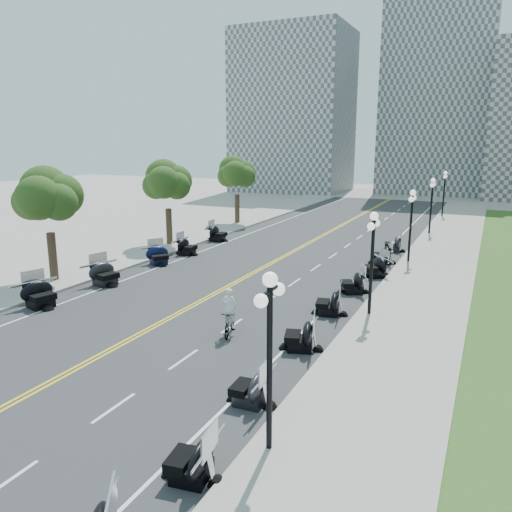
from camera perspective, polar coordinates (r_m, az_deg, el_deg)
The scene contains 50 objects.
ground at distance 24.76m, azimuth -9.37°, elevation -6.76°, with size 160.00×160.00×0.00m, color gray.
road at distance 33.08m, azimuth 0.48°, elevation -1.53°, with size 16.00×90.00×0.01m, color #333335.
centerline_yellow_a at distance 33.13m, azimuth 0.29°, elevation -1.49°, with size 0.12×90.00×0.00m, color yellow.
centerline_yellow_b at distance 33.03m, azimuth 0.66°, elevation -1.53°, with size 0.12×90.00×0.00m, color yellow.
edge_line_north at distance 31.03m, azimuth 11.27°, elevation -2.75°, with size 0.12×90.00×0.00m, color white.
edge_line_south at distance 36.15m, azimuth -8.77°, elevation -0.41°, with size 0.12×90.00×0.00m, color white.
lane_dash_3 at distance 14.95m, azimuth -26.80°, elevation -22.21°, with size 0.12×2.00×0.00m, color white.
lane_dash_4 at distance 17.20m, azimuth -15.92°, elevation -16.33°, with size 0.12×2.00×0.00m, color white.
lane_dash_5 at distance 20.01m, azimuth -8.27°, elevation -11.60°, with size 0.12×2.00×0.00m, color white.
lane_dash_6 at distance 23.17m, azimuth -2.77°, elevation -7.97°, with size 0.12×2.00×0.00m, color white.
lane_dash_7 at distance 26.56m, azimuth 1.30°, elevation -5.18°, with size 0.12×2.00×0.00m, color white.
lane_dash_8 at distance 30.10m, azimuth 4.41°, elevation -3.02°, with size 0.12×2.00×0.00m, color white.
lane_dash_9 at distance 33.74m, azimuth 6.85°, elevation -1.31°, with size 0.12×2.00×0.00m, color white.
lane_dash_10 at distance 37.46m, azimuth 8.80°, elevation 0.06°, with size 0.12×2.00×0.00m, color white.
lane_dash_11 at distance 41.23m, azimuth 10.40°, elevation 1.18°, with size 0.12×2.00×0.00m, color white.
lane_dash_12 at distance 45.03m, azimuth 11.73°, elevation 2.12°, with size 0.12×2.00×0.00m, color white.
lane_dash_13 at distance 48.87m, azimuth 12.86°, elevation 2.90°, with size 0.12×2.00×0.00m, color white.
lane_dash_14 at distance 52.74m, azimuth 13.82°, elevation 3.58°, with size 0.12×2.00×0.00m, color white.
lane_dash_15 at distance 56.62m, azimuth 14.65°, elevation 4.15°, with size 0.12×2.00×0.00m, color white.
lane_dash_16 at distance 60.52m, azimuth 15.38°, elevation 4.66°, with size 0.12×2.00×0.00m, color white.
lane_dash_17 at distance 64.43m, azimuth 16.01°, elevation 5.10°, with size 0.12×2.00×0.00m, color white.
lane_dash_18 at distance 68.35m, azimuth 16.58°, elevation 5.49°, with size 0.12×2.00×0.00m, color white.
lane_dash_19 at distance 72.28m, azimuth 17.09°, elevation 5.84°, with size 0.12×2.00×0.00m, color white.
sidewalk_north at distance 30.35m, azimuth 18.81°, elevation -3.44°, with size 5.00×90.00×0.15m, color #9E9991.
sidewalk_south at distance 38.54m, azimuth -13.84°, elevation 0.29°, with size 5.00×90.00×0.15m, color #9E9991.
distant_block_a at distance 87.08m, azimuth 4.27°, elevation 16.05°, with size 18.00×14.00×26.00m, color gray.
distant_block_b at distance 87.83m, azimuth 19.93°, elevation 16.62°, with size 16.00×12.00×30.00m, color gray.
street_lamp_1 at distance 13.35m, azimuth 1.55°, elevation -12.25°, with size 0.50×1.20×4.90m, color black, non-canonical shape.
street_lamp_2 at distance 24.25m, azimuth 13.07°, elevation -0.94°, with size 0.50×1.20×4.90m, color black, non-canonical shape.
street_lamp_3 at distance 35.85m, azimuth 17.25°, elevation 3.26°, with size 0.50×1.20×4.90m, color black, non-canonical shape.
street_lamp_4 at distance 47.65m, azimuth 19.38°, elevation 5.39°, with size 0.50×1.20×4.90m, color black, non-canonical shape.
street_lamp_5 at distance 59.54m, azimuth 20.67°, elevation 6.67°, with size 0.50×1.20×4.90m, color black, non-canonical shape.
tree_2 at distance 31.71m, azimuth -22.71°, elevation 5.57°, with size 4.80×4.80×9.20m, color #235619, non-canonical shape.
tree_3 at distance 40.69m, azimuth -10.08°, elevation 7.79°, with size 4.80×4.80×9.20m, color #235619, non-canonical shape.
tree_4 at distance 50.92m, azimuth -2.19°, elevation 8.99°, with size 4.80×4.80×9.20m, color #235619, non-canonical shape.
motorcycle_n_3 at distance 13.47m, azimuth -7.43°, elevation -21.84°, with size 1.78×1.78×1.25m, color black, non-canonical shape.
motorcycle_n_4 at distance 16.54m, azimuth -0.68°, elevation -14.60°, with size 1.81×1.81×1.26m, color black, non-canonical shape.
motorcycle_n_5 at distance 20.51m, azimuth 5.08°, elevation -8.86°, with size 1.94×1.94×1.36m, color black, non-canonical shape.
motorcycle_n_6 at distance 24.65m, azimuth 8.34°, elevation -5.17°, with size 1.91×1.91×1.34m, color black, non-canonical shape.
motorcycle_n_7 at distance 28.31m, azimuth 11.02°, elevation -2.89°, with size 1.90×1.90×1.33m, color black, non-canonical shape.
motorcycle_n_8 at distance 31.92m, azimuth 13.45°, elevation -1.11°, with size 2.04×2.04×1.43m, color black, non-canonical shape.
motorcycle_n_9 at distance 35.53m, azimuth 14.19°, elevation 0.27°, with size 2.05×2.05×1.43m, color black, non-canonical shape.
motorcycle_n_10 at distance 39.66m, azimuth 15.41°, elevation 1.45°, with size 1.94×1.94×1.36m, color black, non-canonical shape.
motorcycle_s_5 at distance 27.71m, azimuth -23.48°, elevation -3.91°, with size 2.15×2.15×1.51m, color black, non-canonical shape.
motorcycle_s_6 at distance 30.63m, azimuth -16.90°, elevation -1.84°, with size 2.15×2.15×1.50m, color black, non-canonical shape.
motorcycle_s_7 at distance 34.88m, azimuth -11.09°, elevation 0.17°, with size 2.01×2.01×1.40m, color black, non-canonical shape.
motorcycle_s_8 at distance 37.49m, azimuth -7.91°, elevation 1.16°, with size 1.97×1.97×1.38m, color black, non-canonical shape.
motorcycle_s_9 at distance 42.42m, azimuth -4.41°, elevation 2.67°, with size 2.07×2.07×1.45m, color black, non-canonical shape.
bicycle at distance 21.99m, azimuth -3.03°, elevation -7.58°, with size 0.54×1.91×1.15m, color #A51414.
cyclist_rider at distance 21.52m, azimuth -3.08°, elevation -3.94°, with size 0.65×0.42×1.77m, color silver.
Camera 1 is at (13.44, -19.07, 8.29)m, focal length 35.00 mm.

